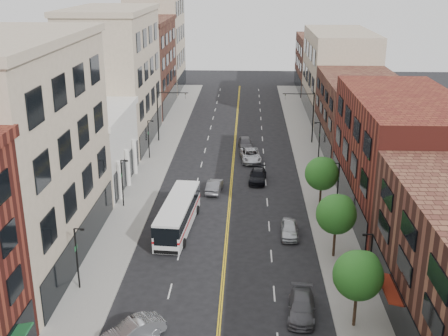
# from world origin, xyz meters

# --- Properties ---
(sidewalk_left) EXTENTS (4.00, 110.00, 0.15)m
(sidewalk_left) POSITION_xyz_m (-10.00, 35.00, 0.07)
(sidewalk_left) COLOR gray
(sidewalk_left) RESTS_ON ground
(sidewalk_right) EXTENTS (4.00, 110.00, 0.15)m
(sidewalk_right) POSITION_xyz_m (10.00, 35.00, 0.07)
(sidewalk_right) COLOR gray
(sidewalk_right) RESTS_ON ground
(bldg_l_tanoffice) EXTENTS (10.00, 22.00, 18.00)m
(bldg_l_tanoffice) POSITION_xyz_m (-17.00, 13.00, 9.00)
(bldg_l_tanoffice) COLOR tan
(bldg_l_tanoffice) RESTS_ON ground
(bldg_l_white) EXTENTS (10.00, 14.00, 8.00)m
(bldg_l_white) POSITION_xyz_m (-17.00, 31.00, 4.00)
(bldg_l_white) COLOR silver
(bldg_l_white) RESTS_ON ground
(bldg_l_far_a) EXTENTS (10.00, 20.00, 18.00)m
(bldg_l_far_a) POSITION_xyz_m (-17.00, 48.00, 9.00)
(bldg_l_far_a) COLOR tan
(bldg_l_far_a) RESTS_ON ground
(bldg_l_far_b) EXTENTS (10.00, 20.00, 15.00)m
(bldg_l_far_b) POSITION_xyz_m (-17.00, 68.00, 7.50)
(bldg_l_far_b) COLOR #522920
(bldg_l_far_b) RESTS_ON ground
(bldg_l_far_c) EXTENTS (10.00, 16.00, 20.00)m
(bldg_l_far_c) POSITION_xyz_m (-17.00, 86.00, 10.00)
(bldg_l_far_c) COLOR tan
(bldg_l_far_c) RESTS_ON ground
(bldg_r_mid) EXTENTS (10.00, 22.00, 12.00)m
(bldg_r_mid) POSITION_xyz_m (17.00, 24.00, 6.00)
(bldg_r_mid) COLOR #5C1F18
(bldg_r_mid) RESTS_ON ground
(bldg_r_far_a) EXTENTS (10.00, 20.00, 10.00)m
(bldg_r_far_a) POSITION_xyz_m (17.00, 45.00, 5.00)
(bldg_r_far_a) COLOR #522920
(bldg_r_far_a) RESTS_ON ground
(bldg_r_far_b) EXTENTS (10.00, 22.00, 14.00)m
(bldg_r_far_b) POSITION_xyz_m (17.00, 66.00, 7.00)
(bldg_r_far_b) COLOR tan
(bldg_r_far_b) RESTS_ON ground
(bldg_r_far_c) EXTENTS (10.00, 18.00, 11.00)m
(bldg_r_far_c) POSITION_xyz_m (17.00, 86.00, 5.50)
(bldg_r_far_c) COLOR #522920
(bldg_r_far_c) RESTS_ON ground
(tree_r_1) EXTENTS (3.40, 3.40, 5.59)m
(tree_r_1) POSITION_xyz_m (9.39, 4.07, 4.13)
(tree_r_1) COLOR black
(tree_r_1) RESTS_ON sidewalk_right
(tree_r_2) EXTENTS (3.40, 3.40, 5.59)m
(tree_r_2) POSITION_xyz_m (9.39, 14.07, 4.13)
(tree_r_2) COLOR black
(tree_r_2) RESTS_ON sidewalk_right
(tree_r_3) EXTENTS (3.40, 3.40, 5.59)m
(tree_r_3) POSITION_xyz_m (9.39, 24.07, 4.13)
(tree_r_3) COLOR black
(tree_r_3) RESTS_ON sidewalk_right
(lamp_l_1) EXTENTS (0.81, 0.55, 5.05)m
(lamp_l_1) POSITION_xyz_m (-10.95, 8.00, 2.97)
(lamp_l_1) COLOR black
(lamp_l_1) RESTS_ON sidewalk_left
(lamp_l_2) EXTENTS (0.81, 0.55, 5.05)m
(lamp_l_2) POSITION_xyz_m (-10.95, 24.00, 2.97)
(lamp_l_2) COLOR black
(lamp_l_2) RESTS_ON sidewalk_left
(lamp_l_3) EXTENTS (0.81, 0.55, 5.05)m
(lamp_l_3) POSITION_xyz_m (-10.95, 40.00, 2.97)
(lamp_l_3) COLOR black
(lamp_l_3) RESTS_ON sidewalk_left
(lamp_r_1) EXTENTS (0.81, 0.55, 5.05)m
(lamp_r_1) POSITION_xyz_m (10.95, 8.00, 2.97)
(lamp_r_1) COLOR black
(lamp_r_1) RESTS_ON sidewalk_right
(lamp_r_2) EXTENTS (0.81, 0.55, 5.05)m
(lamp_r_2) POSITION_xyz_m (10.95, 24.00, 2.97)
(lamp_r_2) COLOR black
(lamp_r_2) RESTS_ON sidewalk_right
(lamp_r_3) EXTENTS (0.81, 0.55, 5.05)m
(lamp_r_3) POSITION_xyz_m (10.95, 40.00, 2.97)
(lamp_r_3) COLOR black
(lamp_r_3) RESTS_ON sidewalk_right
(signal_mast_left) EXTENTS (4.49, 0.18, 7.20)m
(signal_mast_left) POSITION_xyz_m (-10.27, 48.00, 4.65)
(signal_mast_left) COLOR black
(signal_mast_left) RESTS_ON sidewalk_left
(signal_mast_right) EXTENTS (4.49, 0.18, 7.20)m
(signal_mast_right) POSITION_xyz_m (10.27, 48.00, 4.65)
(signal_mast_right) COLOR black
(signal_mast_right) RESTS_ON sidewalk_right
(city_bus) EXTENTS (3.30, 11.28, 2.86)m
(city_bus) POSITION_xyz_m (-4.67, 19.03, 1.66)
(city_bus) COLOR silver
(city_bus) RESTS_ON ground
(car_angle_b) EXTENTS (4.30, 3.89, 1.42)m
(car_angle_b) POSITION_xyz_m (-5.60, 1.94, 0.71)
(car_angle_b) COLOR #999CA1
(car_angle_b) RESTS_ON ground
(car_parked_mid) EXTENTS (2.31, 4.80, 1.35)m
(car_parked_mid) POSITION_xyz_m (5.80, 5.24, 0.67)
(car_parked_mid) COLOR #49494E
(car_parked_mid) RESTS_ON ground
(car_parked_far) EXTENTS (1.77, 4.05, 1.36)m
(car_parked_far) POSITION_xyz_m (5.80, 17.98, 0.68)
(car_parked_far) COLOR #B3B7BB
(car_parked_far) RESTS_ON ground
(car_lane_behind) EXTENTS (1.86, 4.34, 1.39)m
(car_lane_behind) POSITION_xyz_m (-1.80, 28.70, 0.70)
(car_lane_behind) COLOR #505055
(car_lane_behind) RESTS_ON ground
(car_lane_a) EXTENTS (2.25, 4.81, 1.36)m
(car_lane_a) POSITION_xyz_m (3.06, 32.18, 0.68)
(car_lane_a) COLOR black
(car_lane_a) RESTS_ON ground
(car_lane_b) EXTENTS (3.08, 5.64, 1.50)m
(car_lane_b) POSITION_xyz_m (2.26, 39.75, 0.75)
(car_lane_b) COLOR #B1B3B9
(car_lane_b) RESTS_ON ground
(car_lane_c) EXTENTS (2.16, 4.64, 1.54)m
(car_lane_c) POSITION_xyz_m (1.50, 45.23, 0.77)
(car_lane_c) COLOR #504F54
(car_lane_c) RESTS_ON ground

